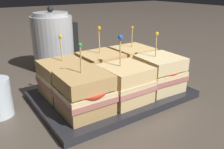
{
  "coord_description": "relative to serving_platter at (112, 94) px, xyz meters",
  "views": [
    {
      "loc": [
        -0.32,
        -0.48,
        0.29
      ],
      "look_at": [
        0.0,
        0.0,
        0.07
      ],
      "focal_mm": 38.0,
      "sensor_mm": 36.0,
      "label": 1
    }
  ],
  "objects": [
    {
      "name": "sandwich_front_left",
      "position": [
        -0.11,
        -0.06,
        0.05
      ],
      "size": [
        0.11,
        0.11,
        0.16
      ],
      "color": "tan",
      "rests_on": "serving_platter"
    },
    {
      "name": "ground_plane",
      "position": [
        0.0,
        0.0,
        -0.01
      ],
      "size": [
        6.0,
        6.0,
        0.0
      ],
      "primitive_type": "plane",
      "color": "#4C4238"
    },
    {
      "name": "kettle_steel",
      "position": [
        -0.04,
        0.31,
        0.09
      ],
      "size": [
        0.16,
        0.14,
        0.22
      ],
      "color": "#B7BABF",
      "rests_on": "ground_plane"
    },
    {
      "name": "sandwich_front_center",
      "position": [
        -0.0,
        -0.06,
        0.05
      ],
      "size": [
        0.11,
        0.11,
        0.16
      ],
      "color": "#DBB77A",
      "rests_on": "serving_platter"
    },
    {
      "name": "sandwich_front_right",
      "position": [
        0.11,
        -0.06,
        0.05
      ],
      "size": [
        0.11,
        0.11,
        0.16
      ],
      "color": "beige",
      "rests_on": "serving_platter"
    },
    {
      "name": "serving_platter",
      "position": [
        0.0,
        0.0,
        0.0
      ],
      "size": [
        0.39,
        0.26,
        0.02
      ],
      "color": "#232328",
      "rests_on": "ground_plane"
    },
    {
      "name": "sandwich_back_center",
      "position": [
        0.0,
        0.06,
        0.05
      ],
      "size": [
        0.11,
        0.11,
        0.17
      ],
      "color": "tan",
      "rests_on": "serving_platter"
    },
    {
      "name": "sandwich_back_right",
      "position": [
        0.11,
        0.06,
        0.05
      ],
      "size": [
        0.11,
        0.11,
        0.15
      ],
      "color": "tan",
      "rests_on": "serving_platter"
    },
    {
      "name": "sandwich_back_left",
      "position": [
        -0.11,
        0.06,
        0.05
      ],
      "size": [
        0.11,
        0.11,
        0.15
      ],
      "color": "tan",
      "rests_on": "serving_platter"
    }
  ]
}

